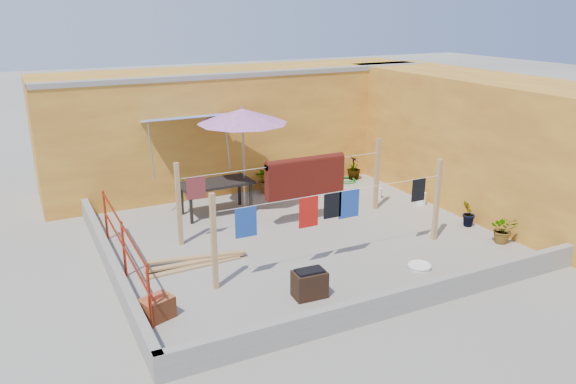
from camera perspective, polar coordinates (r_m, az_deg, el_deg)
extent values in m
plane|color=#9E998E|center=(12.40, 1.45, -4.57)|extent=(80.00, 80.00, 0.00)
cube|color=gold|center=(16.23, -4.77, 6.78)|extent=(11.00, 2.40, 3.20)
cube|color=gray|center=(15.03, -3.39, 11.88)|extent=(11.00, 0.35, 0.12)
cube|color=#2D51B2|center=(14.00, -10.48, 7.41)|extent=(2.00, 0.79, 0.22)
cylinder|color=gray|center=(13.56, -13.73, 4.03)|extent=(0.03, 0.30, 1.28)
cylinder|color=gray|center=(14.08, -6.18, 4.96)|extent=(0.03, 0.30, 1.28)
cube|color=gold|center=(14.97, 19.45, 4.82)|extent=(2.40, 9.00, 3.20)
cube|color=gray|center=(9.61, 11.69, -10.69)|extent=(8.30, 0.16, 0.44)
cube|color=gray|center=(11.15, -17.55, -6.95)|extent=(0.16, 7.30, 0.44)
cylinder|color=#A62210|center=(9.09, -13.90, -10.27)|extent=(0.05, 0.05, 1.10)
cylinder|color=#A62210|center=(10.87, -16.34, -5.60)|extent=(0.05, 0.05, 1.10)
cylinder|color=#A62210|center=(12.71, -18.05, -2.26)|extent=(0.05, 0.05, 1.10)
cylinder|color=#A62210|center=(10.68, -16.57, -3.14)|extent=(0.04, 4.20, 0.04)
cylinder|color=#A62210|center=(10.85, -16.36, -5.36)|extent=(0.04, 4.20, 0.04)
cube|color=tan|center=(9.95, -7.53, -5.04)|extent=(0.09, 0.09, 1.80)
cube|color=tan|center=(12.36, 14.88, -0.82)|extent=(0.09, 0.09, 1.80)
cube|color=tan|center=(13.99, 9.02, 1.80)|extent=(0.09, 0.09, 1.80)
cube|color=tan|center=(11.92, -11.04, -1.25)|extent=(0.09, 0.09, 1.80)
cylinder|color=silver|center=(10.75, 5.01, -0.02)|extent=(5.00, 0.01, 0.01)
cylinder|color=silver|center=(12.60, -0.20, 2.79)|extent=(5.00, 0.01, 0.01)
cube|color=#46100B|center=(12.92, 1.77, 1.45)|extent=(1.96, 0.22, 0.85)
cube|color=black|center=(13.23, 4.48, 2.18)|extent=(0.34, 0.02, 0.58)
cube|color=maroon|center=(11.92, -9.32, 0.43)|extent=(0.41, 0.02, 0.48)
cube|color=#1B3E94|center=(10.04, -4.30, -3.07)|extent=(0.41, 0.02, 0.57)
cube|color=black|center=(10.79, 4.54, -1.36)|extent=(0.38, 0.02, 0.51)
cube|color=#B5140E|center=(10.56, 2.10, -2.04)|extent=(0.40, 0.02, 0.60)
cube|color=#1B3E94|center=(10.99, 6.21, -1.21)|extent=(0.45, 0.02, 0.56)
cube|color=black|center=(11.94, 13.12, 0.21)|extent=(0.33, 0.02, 0.48)
cylinder|color=gray|center=(14.07, -4.41, -1.66)|extent=(0.39, 0.39, 0.07)
cylinder|color=gray|center=(13.70, -4.53, 3.12)|extent=(0.05, 0.05, 2.49)
cone|color=#CF6FB1|center=(13.46, -4.65, 7.72)|extent=(2.22, 2.22, 0.35)
cylinder|color=gray|center=(13.42, -4.67, 8.53)|extent=(0.04, 0.04, 0.11)
cube|color=black|center=(13.62, -7.35, 0.89)|extent=(1.76, 0.92, 0.07)
cube|color=black|center=(13.20, -9.81, -1.64)|extent=(0.07, 0.07, 0.76)
cube|color=black|center=(13.82, -10.74, -0.77)|extent=(0.07, 0.07, 0.76)
cube|color=black|center=(13.71, -3.80, -0.64)|extent=(0.07, 0.07, 0.76)
cube|color=black|center=(14.32, -4.96, 0.16)|extent=(0.07, 0.07, 0.76)
cube|color=#AD4F28|center=(9.49, -13.17, -11.42)|extent=(0.60, 0.52, 0.37)
cube|color=#AC3E28|center=(9.39, -13.27, -10.24)|extent=(0.25, 0.18, 0.07)
cube|color=tan|center=(11.11, -9.64, -7.55)|extent=(1.97, 0.24, 0.04)
cube|color=tan|center=(11.22, -9.45, -7.04)|extent=(1.97, 0.21, 0.04)
cube|color=tan|center=(11.32, -9.26, -6.53)|extent=(1.96, 0.48, 0.04)
cube|color=black|center=(9.87, 2.20, -9.34)|extent=(0.59, 0.41, 0.48)
cube|color=black|center=(9.75, 2.22, -8.01)|extent=(0.49, 0.31, 0.04)
cylinder|color=white|center=(11.26, 13.20, -7.40)|extent=(0.43, 0.43, 0.06)
torus|color=white|center=(11.24, 13.21, -7.27)|extent=(0.46, 0.46, 0.05)
cylinder|color=white|center=(14.70, 13.36, -0.67)|extent=(0.25, 0.25, 0.33)
cylinder|color=white|center=(14.64, 13.42, 0.03)|extent=(0.07, 0.07, 0.06)
cylinder|color=white|center=(15.01, 9.13, -0.11)|extent=(0.21, 0.21, 0.29)
cylinder|color=white|center=(14.96, 9.16, 0.48)|extent=(0.06, 0.06, 0.05)
torus|color=#1A751F|center=(16.39, 5.95, 1.15)|extent=(0.57, 0.57, 0.04)
torus|color=#1A751F|center=(16.37, 5.96, 1.30)|extent=(0.48, 0.48, 0.04)
imported|color=#28601B|center=(15.23, -2.11, 1.37)|extent=(0.89, 0.85, 0.78)
imported|color=#28601B|center=(16.54, 6.71, 2.50)|extent=(0.43, 0.43, 0.71)
imported|color=#28601B|center=(15.43, 4.04, 1.77)|extent=(0.50, 0.37, 0.89)
imported|color=#28601B|center=(13.50, 17.88, -2.09)|extent=(0.45, 0.44, 0.64)
imported|color=#28601B|center=(12.84, 21.05, -3.55)|extent=(0.73, 0.72, 0.61)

